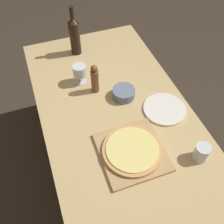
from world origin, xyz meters
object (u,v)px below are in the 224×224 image
wine_glass (80,71)px  small_bowl (124,93)px  pizza (132,150)px  wine_bottle (75,35)px  pepper_mill (95,79)px

wine_glass → small_bowl: wine_glass is taller
wine_glass → small_bowl: (0.22, -0.22, -0.06)m
pizza → wine_bottle: bearing=93.5°
wine_bottle → wine_glass: wine_bottle is taller
pizza → pepper_mill: 0.51m
pepper_mill → wine_glass: size_ratio=1.53×
small_bowl → pepper_mill: bearing=143.9°
pepper_mill → wine_glass: bearing=121.5°
wine_bottle → small_bowl: 0.57m
wine_bottle → wine_glass: bearing=-99.7°
small_bowl → wine_bottle: bearing=107.2°
pepper_mill → small_bowl: size_ratio=1.44×
pizza → small_bowl: 0.41m
wine_bottle → small_bowl: bearing=-72.8°
wine_glass → pepper_mill: bearing=-58.5°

